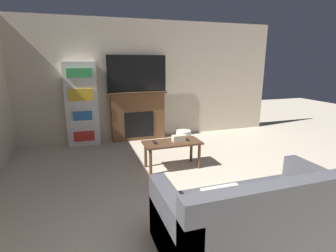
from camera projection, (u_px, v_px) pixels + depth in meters
wall_back at (144, 81)px, 6.08m from camera, size 6.58×0.06×2.70m
fireplace at (138, 116)px, 6.08m from camera, size 1.32×0.28×1.12m
tv at (137, 74)px, 5.83m from camera, size 1.33×0.03×0.81m
couch at (255, 220)px, 2.55m from camera, size 1.86×0.97×0.87m
coffee_table at (172, 146)px, 4.45m from camera, size 0.98×0.46×0.47m
tissue_box at (179, 138)px, 4.47m from camera, size 0.22×0.12×0.10m
remote_control at (155, 142)px, 4.37m from camera, size 0.04×0.15×0.02m
bookshelf at (82, 104)px, 5.60m from camera, size 0.66×0.29×1.79m
storage_basket at (184, 135)px, 6.09m from camera, size 0.35×0.35×0.23m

